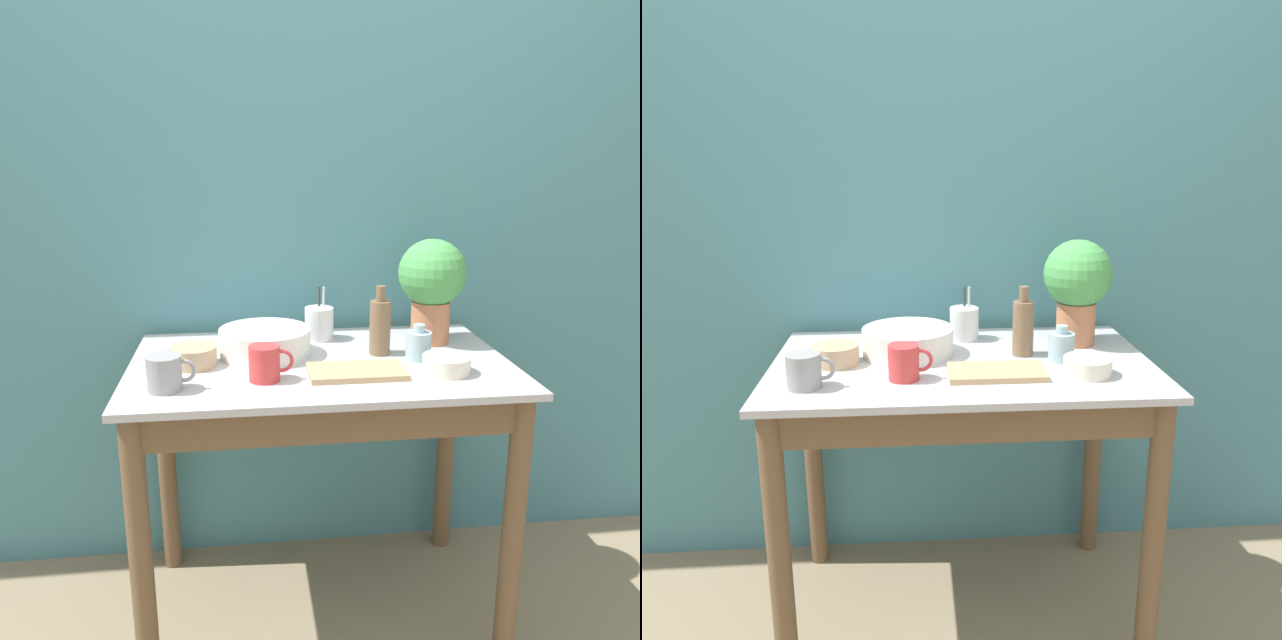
{
  "view_description": "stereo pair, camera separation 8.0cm",
  "coord_description": "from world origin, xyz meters",
  "views": [
    {
      "loc": [
        -0.21,
        -1.36,
        1.4
      ],
      "look_at": [
        0.0,
        0.34,
        0.96
      ],
      "focal_mm": 35.0,
      "sensor_mm": 36.0,
      "label": 1
    },
    {
      "loc": [
        -0.13,
        -1.37,
        1.4
      ],
      "look_at": [
        0.0,
        0.34,
        0.96
      ],
      "focal_mm": 35.0,
      "sensor_mm": 36.0,
      "label": 2
    }
  ],
  "objects": [
    {
      "name": "counter_table",
      "position": [
        0.0,
        0.31,
        0.65
      ],
      "size": [
        1.08,
        0.67,
        0.84
      ],
      "color": "brown",
      "rests_on": "ground_plane"
    },
    {
      "name": "wall_back",
      "position": [
        0.0,
        0.73,
        1.2
      ],
      "size": [
        6.0,
        0.05,
        2.4
      ],
      "color": "teal",
      "rests_on": "ground_plane"
    },
    {
      "name": "mug_red",
      "position": [
        -0.16,
        0.19,
        0.88
      ],
      "size": [
        0.12,
        0.08,
        0.09
      ],
      "color": "#C63838",
      "rests_on": "counter_table"
    },
    {
      "name": "bottle_short",
      "position": [
        0.28,
        0.31,
        0.88
      ],
      "size": [
        0.07,
        0.07,
        0.1
      ],
      "color": "#93B2BC",
      "rests_on": "counter_table"
    },
    {
      "name": "utensil_cup",
      "position": [
        0.02,
        0.55,
        0.89
      ],
      "size": [
        0.09,
        0.09,
        0.17
      ],
      "color": "silver",
      "rests_on": "counter_table"
    },
    {
      "name": "bowl_small_cream",
      "position": [
        0.33,
        0.19,
        0.86
      ],
      "size": [
        0.13,
        0.13,
        0.05
      ],
      "color": "beige",
      "rests_on": "counter_table"
    },
    {
      "name": "mug_grey",
      "position": [
        -0.41,
        0.15,
        0.88
      ],
      "size": [
        0.12,
        0.09,
        0.09
      ],
      "color": "gray",
      "rests_on": "counter_table"
    },
    {
      "name": "potted_plant",
      "position": [
        0.37,
        0.48,
        1.03
      ],
      "size": [
        0.21,
        0.21,
        0.33
      ],
      "color": "#B7704C",
      "rests_on": "counter_table"
    },
    {
      "name": "bowl_small_tan",
      "position": [
        -0.36,
        0.33,
        0.86
      ],
      "size": [
        0.13,
        0.13,
        0.06
      ],
      "color": "tan",
      "rests_on": "counter_table"
    },
    {
      "name": "bowl_wash_large",
      "position": [
        -0.16,
        0.41,
        0.88
      ],
      "size": [
        0.27,
        0.27,
        0.08
      ],
      "color": "silver",
      "rests_on": "counter_table"
    },
    {
      "name": "bottle_tall",
      "position": [
        0.18,
        0.37,
        0.92
      ],
      "size": [
        0.06,
        0.06,
        0.21
      ],
      "color": "brown",
      "rests_on": "counter_table"
    },
    {
      "name": "tray_board",
      "position": [
        0.08,
        0.2,
        0.84
      ],
      "size": [
        0.26,
        0.15,
        0.02
      ],
      "color": "tan",
      "rests_on": "counter_table"
    }
  ]
}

